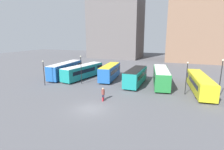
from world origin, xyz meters
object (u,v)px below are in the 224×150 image
(bus_3, at_px, (136,76))
(lamp_post_1, at_px, (221,76))
(bus_4, at_px, (161,76))
(lamp_post_3, at_px, (187,75))
(bus_0, at_px, (66,69))
(bus_1, at_px, (83,71))
(lamp_post_2, at_px, (81,67))
(bus_2, at_px, (110,72))
(bus_5, at_px, (199,83))
(lamp_post_0, at_px, (44,71))
(suitcase, at_px, (103,99))
(traveler, at_px, (103,93))

(bus_3, bearing_deg, lamp_post_1, -104.47)
(bus_4, relative_size, lamp_post_1, 1.82)
(lamp_post_3, bearing_deg, bus_0, 172.69)
(bus_1, bearing_deg, lamp_post_2, -145.88)
(bus_2, distance_m, bus_5, 17.37)
(bus_4, bearing_deg, bus_5, -111.65)
(bus_1, height_order, lamp_post_0, lamp_post_0)
(bus_4, distance_m, suitcase, 13.50)
(bus_1, xyz_separation_m, lamp_post_0, (-3.95, -7.74, 1.25))
(bus_5, height_order, lamp_post_3, lamp_post_3)
(bus_5, bearing_deg, lamp_post_2, 91.92)
(bus_3, distance_m, lamp_post_3, 9.37)
(lamp_post_0, bearing_deg, bus_3, 22.96)
(bus_1, relative_size, lamp_post_2, 2.13)
(lamp_post_3, bearing_deg, lamp_post_0, -170.75)
(bus_3, xyz_separation_m, bus_4, (4.57, 1.20, 0.10))
(lamp_post_2, bearing_deg, lamp_post_0, -149.30)
(lamp_post_1, bearing_deg, traveler, -158.20)
(lamp_post_0, bearing_deg, bus_1, 62.97)
(bus_1, bearing_deg, lamp_post_0, 161.55)
(bus_5, bearing_deg, traveler, 119.18)
(bus_5, xyz_separation_m, lamp_post_0, (-27.08, -6.58, 1.33))
(bus_2, height_order, bus_4, bus_4)
(bus_2, bearing_deg, suitcase, -168.87)
(bus_1, bearing_deg, bus_2, -70.81)
(bus_4, bearing_deg, traveler, 138.04)
(suitcase, relative_size, lamp_post_1, 0.13)
(bus_5, xyz_separation_m, lamp_post_3, (-2.22, -2.53, 1.61))
(bus_2, xyz_separation_m, lamp_post_0, (-9.86, -8.85, 1.16))
(bus_4, distance_m, lamp_post_0, 22.12)
(bus_1, bearing_deg, traveler, -129.82)
(lamp_post_0, bearing_deg, traveler, -12.74)
(bus_4, bearing_deg, bus_1, 81.44)
(suitcase, bearing_deg, bus_4, -23.88)
(bus_0, height_order, lamp_post_0, lamp_post_0)
(bus_1, relative_size, bus_3, 1.29)
(bus_2, relative_size, bus_4, 0.86)
(bus_1, relative_size, bus_5, 0.94)
(bus_3, bearing_deg, bus_4, -75.04)
(bus_1, bearing_deg, lamp_post_1, -91.39)
(traveler, bearing_deg, lamp_post_3, -50.98)
(lamp_post_2, bearing_deg, lamp_post_1, -0.65)
(bus_1, height_order, lamp_post_3, lamp_post_3)
(bus_3, relative_size, suitcase, 11.35)
(bus_1, bearing_deg, bus_3, -85.94)
(bus_5, bearing_deg, bus_2, 76.21)
(bus_4, height_order, bus_5, bus_4)
(bus_2, xyz_separation_m, lamp_post_3, (15.00, -4.80, 1.44))
(bus_3, bearing_deg, lamp_post_3, -106.94)
(traveler, bearing_deg, bus_0, 60.23)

